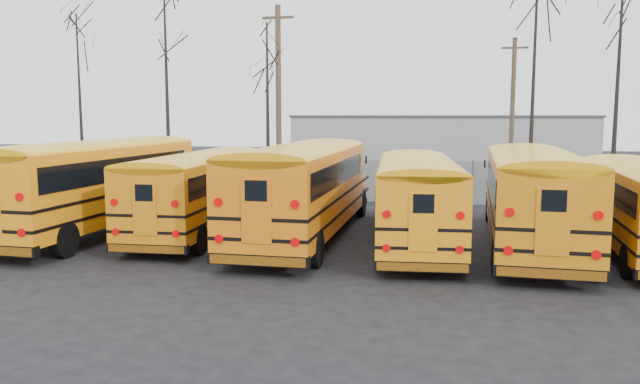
% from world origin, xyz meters
% --- Properties ---
extents(ground, '(120.00, 120.00, 0.00)m').
position_xyz_m(ground, '(0.00, 0.00, 0.00)').
color(ground, black).
rests_on(ground, ground).
extents(fence, '(40.00, 0.04, 2.00)m').
position_xyz_m(fence, '(0.00, 12.00, 1.00)').
color(fence, gray).
rests_on(fence, ground).
extents(distant_building, '(22.00, 8.00, 4.00)m').
position_xyz_m(distant_building, '(2.00, 32.00, 2.00)').
color(distant_building, '#A0A09C').
rests_on(distant_building, ground).
extents(bus_a, '(2.97, 11.95, 3.33)m').
position_xyz_m(bus_a, '(-9.06, 2.06, 1.95)').
color(bus_a, black).
rests_on(bus_a, ground).
extents(bus_b, '(2.96, 10.48, 2.90)m').
position_xyz_m(bus_b, '(-5.49, 2.68, 1.70)').
color(bus_b, black).
rests_on(bus_b, ground).
extents(bus_c, '(2.76, 11.72, 3.27)m').
position_xyz_m(bus_c, '(-1.72, 2.37, 1.92)').
color(bus_c, black).
rests_on(bus_c, ground).
extents(bus_d, '(3.36, 10.52, 2.90)m').
position_xyz_m(bus_d, '(1.99, 2.18, 1.70)').
color(bus_d, black).
rests_on(bus_d, ground).
extents(bus_e, '(2.90, 11.34, 3.15)m').
position_xyz_m(bus_e, '(5.55, 2.45, 1.85)').
color(bus_e, black).
rests_on(bus_e, ground).
extents(utility_pole_left, '(1.82, 0.32, 10.23)m').
position_xyz_m(utility_pole_left, '(-6.72, 16.82, 5.26)').
color(utility_pole_left, brown).
rests_on(utility_pole_left, ground).
extents(utility_pole_right, '(1.51, 0.26, 8.47)m').
position_xyz_m(utility_pole_right, '(6.29, 19.74, 4.35)').
color(utility_pole_right, brown).
rests_on(utility_pole_right, ground).
extents(tree_0, '(0.26, 0.26, 10.11)m').
position_xyz_m(tree_0, '(-18.92, 16.25, 5.06)').
color(tree_0, black).
rests_on(tree_0, ground).
extents(tree_1, '(0.26, 0.26, 11.81)m').
position_xyz_m(tree_1, '(-13.13, 15.97, 5.90)').
color(tree_1, black).
rests_on(tree_1, ground).
extents(tree_2, '(0.26, 0.26, 9.06)m').
position_xyz_m(tree_2, '(-6.80, 14.97, 4.53)').
color(tree_2, black).
rests_on(tree_2, ground).
extents(tree_3, '(0.26, 0.26, 12.55)m').
position_xyz_m(tree_3, '(6.68, 13.54, 6.28)').
color(tree_3, black).
rests_on(tree_3, ground).
extents(tree_4, '(0.26, 0.26, 11.90)m').
position_xyz_m(tree_4, '(11.10, 16.78, 5.95)').
color(tree_4, black).
rests_on(tree_4, ground).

